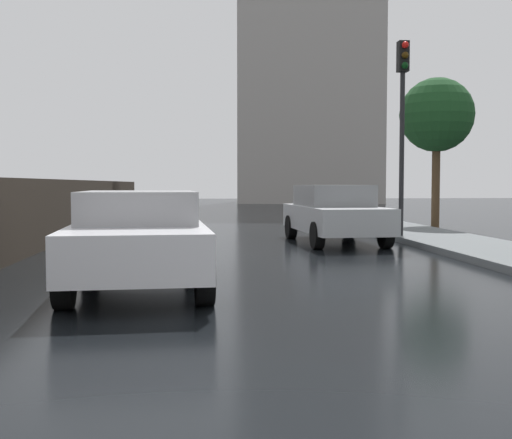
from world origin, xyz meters
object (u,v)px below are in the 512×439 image
at_px(car_silver_near_kerb, 334,213).
at_px(traffic_light, 403,103).
at_px(street_tree_far, 437,116).
at_px(car_white_mid_road, 139,235).

relative_size(car_silver_near_kerb, traffic_light, 0.91).
bearing_deg(car_silver_near_kerb, street_tree_far, 43.95).
bearing_deg(street_tree_far, traffic_light, -119.92).
bearing_deg(car_silver_near_kerb, car_white_mid_road, -126.26).
distance_m(car_white_mid_road, traffic_light, 9.32).
relative_size(traffic_light, street_tree_far, 1.00).
relative_size(car_silver_near_kerb, street_tree_far, 0.91).
bearing_deg(car_white_mid_road, car_silver_near_kerb, -126.33).
distance_m(car_silver_near_kerb, traffic_light, 3.25).
relative_size(car_white_mid_road, traffic_light, 0.92).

